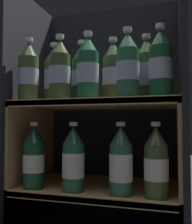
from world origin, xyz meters
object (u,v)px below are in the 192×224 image
Objects in this scene: bottle_upper_front_0 at (28,73)px; bottle_upper_back_1 at (82,75)px; bottle_lower_front_1 at (73,161)px; bottle_lower_front_0 at (34,159)px; bottle_upper_front_1 at (60,71)px; bottle_upper_back_2 at (113,73)px; bottle_lower_front_3 at (156,164)px; bottle_upper_front_2 at (88,70)px; bottle_upper_front_4 at (161,65)px; bottle_upper_front_3 at (128,67)px; bottle_upper_back_3 at (146,71)px; bottle_upper_back_0 at (54,77)px; bottle_lower_front_2 at (121,163)px.

bottle_upper_back_1 is at bearing 25.23° from bottle_upper_front_0.
bottle_lower_front_0 is at bearing 180.00° from bottle_lower_front_1.
bottle_upper_front_0 and bottle_upper_front_1 have the same top height.
bottle_upper_back_2 is 1.00× the size of bottle_lower_front_3.
bottle_upper_front_1 is 0.11m from bottle_upper_front_2.
bottle_upper_front_4 is at bearing -15.86° from bottle_upper_back_1.
bottle_upper_front_4 is 0.32m from bottle_lower_front_3.
bottle_upper_front_2 reaches higher than bottle_lower_front_1.
bottle_lower_front_3 is (0.28, -0.09, -0.32)m from bottle_upper_back_1.
bottle_upper_front_0 is 1.00× the size of bottle_upper_back_2.
bottle_upper_back_3 is (0.05, 0.09, -0.00)m from bottle_upper_front_3.
bottle_lower_front_1 is (0.15, 0.00, -0.00)m from bottle_lower_front_0.
bottle_upper_front_1 reaches higher than bottle_lower_front_1.
bottle_upper_back_3 is (0.36, 0.00, -0.00)m from bottle_upper_back_0.
bottle_lower_front_0 is (-0.35, -0.00, -0.32)m from bottle_upper_front_3.
bottle_upper_front_3 is at bearing -23.83° from bottle_upper_back_1.
bottle_upper_front_2 is 0.14m from bottle_upper_front_3.
bottle_upper_back_3 is (0.19, 0.09, -0.00)m from bottle_upper_front_2.
bottle_upper_back_0 is at bearing 144.14° from bottle_lower_front_1.
bottle_lower_front_1 is at bearing -160.88° from bottle_upper_back_3.
bottle_upper_back_1 is at bearing 90.48° from bottle_lower_front_1.
bottle_lower_front_0 is (-0.45, 0.00, -0.32)m from bottle_upper_front_4.
bottle_upper_back_1 is at bearing 180.00° from bottle_upper_back_3.
bottle_upper_front_4 is at bearing 0.00° from bottle_lower_front_2.
bottle_upper_front_4 is 0.34m from bottle_lower_front_2.
bottle_upper_front_3 is (0.37, 0.00, -0.00)m from bottle_upper_front_0.
bottle_upper_front_1 is 1.00× the size of bottle_lower_front_3.
bottle_lower_front_2 is (0.05, -0.09, -0.32)m from bottle_upper_back_2.
bottle_upper_back_3 is (0.43, 0.09, -0.00)m from bottle_upper_front_0.
bottle_upper_back_1 is (0.18, 0.09, 0.00)m from bottle_upper_front_0.
bottle_upper_front_2 is at bearing 0.00° from bottle_lower_front_1.
bottle_lower_front_1 is (-0.05, -0.00, -0.32)m from bottle_upper_front_2.
bottle_upper_back_0 is at bearing 164.64° from bottle_upper_front_3.
bottle_upper_back_0 and bottle_upper_back_3 have the same top height.
bottle_upper_front_1 reaches higher than bottle_lower_front_3.
bottle_upper_front_3 is 1.00× the size of bottle_upper_back_0.
bottle_upper_back_3 is at bearing 47.70° from bottle_lower_front_2.
bottle_upper_front_1 is at bearing -180.00° from bottle_lower_front_3.
bottle_lower_front_0 is at bearing -151.10° from bottle_upper_back_1.
bottle_upper_front_0 is at bearing -180.00° from bottle_lower_front_1.
bottle_upper_front_2 and bottle_upper_back_1 have the same top height.
bottle_upper_back_3 is (0.12, 0.00, -0.00)m from bottle_upper_back_2.
bottle_upper_front_3 is 0.33m from bottle_lower_front_3.
bottle_upper_front_1 is 1.00× the size of bottle_upper_back_0.
bottle_upper_front_3 is 0.11m from bottle_upper_back_2.
bottle_lower_front_0 is 1.00× the size of bottle_lower_front_2.
bottle_upper_back_2 is (0.07, 0.09, 0.00)m from bottle_upper_front_2.
bottle_upper_front_0 is 0.32m from bottle_upper_back_2.
bottle_upper_back_3 is (0.30, 0.09, -0.00)m from bottle_upper_front_1.
bottle_lower_front_2 is (0.17, 0.00, -0.00)m from bottle_lower_front_1.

